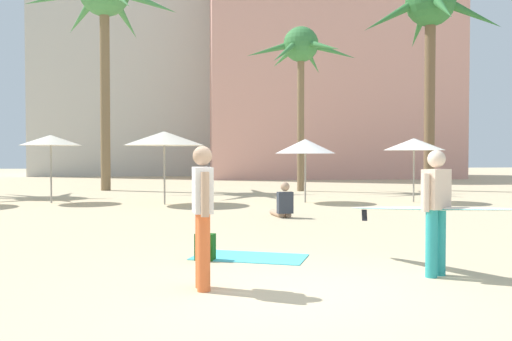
% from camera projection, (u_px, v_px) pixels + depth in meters
% --- Properties ---
extents(ground, '(120.00, 120.00, 0.00)m').
position_uv_depth(ground, '(287.00, 294.00, 6.52)').
color(ground, '#C6B28C').
extents(hotel_pink, '(17.33, 9.45, 18.70)m').
position_uv_depth(hotel_pink, '(327.00, 51.00, 40.51)').
color(hotel_pink, '#DB9989').
rests_on(hotel_pink, ground).
extents(hotel_tower_gray, '(16.19, 11.55, 23.34)m').
position_uv_depth(hotel_tower_gray, '(144.00, 38.00, 46.88)').
color(hotel_tower_gray, '#BCB7AD').
rests_on(hotel_tower_gray, ground).
extents(palm_tree_far_left, '(5.02, 4.65, 7.46)m').
position_uv_depth(palm_tree_far_left, '(301.00, 54.00, 24.72)').
color(palm_tree_far_left, brown).
rests_on(palm_tree_far_left, ground).
extents(palm_tree_left, '(6.52, 6.39, 9.88)m').
position_uv_depth(palm_tree_left, '(430.00, 16.00, 25.16)').
color(palm_tree_left, brown).
rests_on(palm_tree_left, ground).
extents(palm_tree_center, '(7.03, 6.64, 10.37)m').
position_uv_depth(palm_tree_center, '(104.00, 3.00, 25.02)').
color(palm_tree_center, brown).
rests_on(palm_tree_center, ground).
extents(cafe_umbrella_0, '(2.11, 2.11, 2.24)m').
position_uv_depth(cafe_umbrella_0, '(414.00, 144.00, 19.02)').
color(cafe_umbrella_0, gray).
rests_on(cafe_umbrella_0, ground).
extents(cafe_umbrella_1, '(2.04, 2.04, 2.34)m').
position_uv_depth(cafe_umbrella_1, '(51.00, 140.00, 18.71)').
color(cafe_umbrella_1, gray).
rests_on(cafe_umbrella_1, ground).
extents(cafe_umbrella_2, '(2.10, 2.10, 2.20)m').
position_uv_depth(cafe_umbrella_2, '(305.00, 146.00, 18.87)').
color(cafe_umbrella_2, gray).
rests_on(cafe_umbrella_2, ground).
extents(cafe_umbrella_4, '(2.68, 2.68, 2.44)m').
position_uv_depth(cafe_umbrella_4, '(164.00, 138.00, 18.17)').
color(cafe_umbrella_4, gray).
rests_on(cafe_umbrella_4, ground).
extents(beach_towel, '(2.01, 1.49, 0.01)m').
position_uv_depth(beach_towel, '(250.00, 257.00, 8.83)').
color(beach_towel, '#4CC6D6').
rests_on(beach_towel, ground).
extents(backpack, '(0.34, 0.31, 0.42)m').
position_uv_depth(backpack, '(205.00, 248.00, 8.59)').
color(backpack, '#165114').
rests_on(backpack, ground).
extents(person_mid_center, '(1.76, 2.85, 1.73)m').
position_uv_depth(person_mid_center, '(432.00, 208.00, 7.56)').
color(person_mid_center, teal).
rests_on(person_mid_center, ground).
extents(person_mid_left, '(0.52, 1.00, 0.95)m').
position_uv_depth(person_mid_left, '(283.00, 205.00, 14.50)').
color(person_mid_left, tan).
rests_on(person_mid_left, ground).
extents(person_near_right, '(0.27, 0.61, 1.77)m').
position_uv_depth(person_near_right, '(203.00, 211.00, 6.72)').
color(person_near_right, orange).
rests_on(person_near_right, ground).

